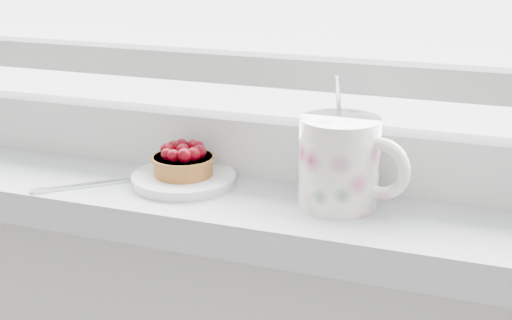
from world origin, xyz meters
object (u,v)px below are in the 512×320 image
at_px(saucer, 184,179).
at_px(fork, 106,183).
at_px(floral_mug, 342,161).
at_px(raspberry_tart, 183,160).

xyz_separation_m(saucer, fork, (-0.09, -0.03, -0.00)).
relative_size(saucer, floral_mug, 0.88).
bearing_deg(saucer, floral_mug, -0.72).
distance_m(saucer, floral_mug, 0.20).
bearing_deg(fork, saucer, 20.50).
relative_size(saucer, raspberry_tart, 1.69).
height_order(saucer, floral_mug, floral_mug).
bearing_deg(floral_mug, saucer, 179.28).
height_order(saucer, raspberry_tart, raspberry_tart).
bearing_deg(fork, raspberry_tart, 20.62).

